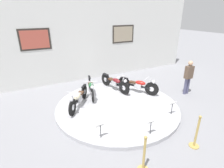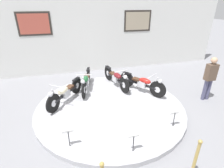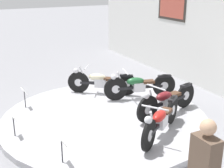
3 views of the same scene
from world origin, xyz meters
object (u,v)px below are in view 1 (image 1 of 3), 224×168
Objects in this scene: motorcycle_cream at (78,98)px; visitor_standing at (188,76)px; info_placard_front_centre at (151,124)px; stanchion_post_left_of_entry at (144,159)px; motorcycle_maroon at (115,82)px; info_placard_front_left at (100,127)px; stanchion_post_right_of_entry at (196,136)px; motorcycle_green at (91,87)px; motorcycle_red at (138,85)px; info_placard_front_right at (172,105)px.

visitor_standing reaches higher than motorcycle_cream.
info_placard_front_centre is 1.27m from stanchion_post_left_of_entry.
motorcycle_cream is at bearing 98.17° from stanchion_post_left_of_entry.
visitor_standing is at bearing 26.41° from info_placard_front_centre.
stanchion_post_left_of_entry is at bearing -135.94° from info_placard_front_centre.
motorcycle_cream is 1.57× the size of stanchion_post_left_of_entry.
visitor_standing is (2.91, -1.64, 0.37)m from motorcycle_maroon.
motorcycle_maroon is at bearing 54.96° from info_placard_front_left.
motorcycle_maroon is at bearing 94.04° from stanchion_post_right_of_entry.
stanchion_post_right_of_entry reaches higher than motorcycle_cream.
visitor_standing is (4.12, -1.64, 0.37)m from motorcycle_green.
visitor_standing is (3.52, 1.75, 0.39)m from info_placard_front_centre.
info_placard_front_left is (-2.00, -2.85, -0.01)m from motorcycle_maroon.
info_placard_front_right is at bearing -90.25° from motorcycle_red.
motorcycle_red reaches higher than info_placard_front_right.
info_placard_front_left is at bearing -125.04° from motorcycle_maroon.
info_placard_front_left is 0.32× the size of visitor_standing.
info_placard_front_centre is at bearing 44.06° from stanchion_post_left_of_entry.
info_placard_front_left and info_placard_front_centre have the same top height.
motorcycle_cream is 0.96× the size of motorcycle_red.
motorcycle_cream is at bearing -159.62° from motorcycle_maroon.
info_placard_front_left is at bearing 109.21° from stanchion_post_left_of_entry.
motorcycle_cream is 1.57× the size of stanchion_post_right_of_entry.
info_placard_front_right is (1.40, 0.54, 0.00)m from info_placard_front_centre.
visitor_standing is (4.92, -0.90, 0.38)m from motorcycle_cream.
stanchion_post_left_of_entry is at bearing -109.43° from motorcycle_maroon.
info_placard_front_centre is (1.40, -0.54, 0.00)m from info_placard_front_left.
info_placard_front_right is at bearing -150.41° from visitor_standing.
motorcycle_red is at bearing 36.88° from info_placard_front_left.
stanchion_post_left_of_entry is (-4.42, -2.62, -0.55)m from visitor_standing.
motorcycle_cream is at bearing -137.09° from motorcycle_green.
motorcycle_maroon is 1.90× the size of stanchion_post_left_of_entry.
stanchion_post_left_of_entry reaches higher than info_placard_front_left.
stanchion_post_right_of_entry is (2.31, -3.52, -0.17)m from motorcycle_cream.
motorcycle_red is 3.27× the size of info_placard_front_centre.
info_placard_front_left is 0.50× the size of stanchion_post_right_of_entry.
info_placard_front_centre is 3.94m from visitor_standing.
motorcycle_green reaches higher than info_placard_front_centre.
visitor_standing is (2.12, 1.20, 0.39)m from info_placard_front_right.
motorcycle_red reaches higher than info_placard_front_centre.
motorcycle_cream is 2.10m from info_placard_front_left.
info_placard_front_right is at bearing 21.24° from info_placard_front_centre.
motorcycle_maroon is (1.21, -0.00, 0.00)m from motorcycle_green.
visitor_standing is at bearing 45.06° from stanchion_post_right_of_entry.
stanchion_post_left_of_entry is (0.50, -3.52, -0.17)m from motorcycle_cream.
motorcycle_green is 4.45m from visitor_standing.
visitor_standing reaches higher than motorcycle_maroon.
motorcycle_red is at bearing 89.75° from info_placard_front_right.
motorcycle_green reaches higher than motorcycle_red.
stanchion_post_right_of_entry is at bearing -44.06° from info_placard_front_centre.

